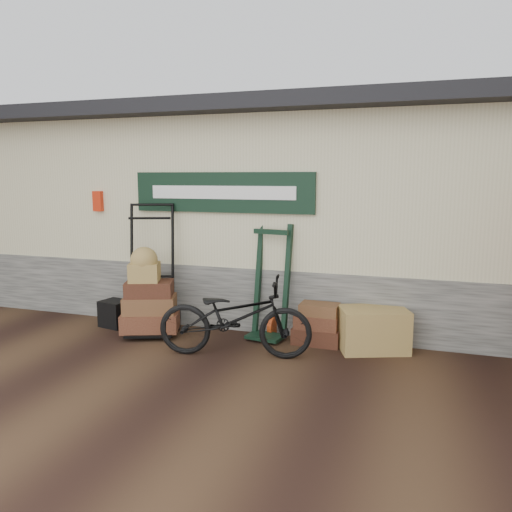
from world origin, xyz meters
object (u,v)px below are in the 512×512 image
at_px(black_trunk, 115,313).
at_px(porter_trolley, 151,268).
at_px(suitcase_stack, 317,323).
at_px(bicycle, 235,313).
at_px(wicker_hamper, 373,329).
at_px(green_barrow, 271,282).

bearing_deg(black_trunk, porter_trolley, -3.98).
relative_size(suitcase_stack, bicycle, 0.33).
xyz_separation_m(porter_trolley, wicker_hamper, (3.02, 0.17, -0.65)).
bearing_deg(bicycle, black_trunk, 62.80).
height_order(porter_trolley, wicker_hamper, porter_trolley).
bearing_deg(bicycle, green_barrow, -24.93).
relative_size(green_barrow, bicycle, 0.82).
bearing_deg(bicycle, porter_trolley, 57.70).
bearing_deg(bicycle, suitcase_stack, -59.09).
height_order(green_barrow, bicycle, green_barrow).
distance_m(suitcase_stack, wicker_hamper, 0.72).
distance_m(green_barrow, black_trunk, 2.38).
bearing_deg(suitcase_stack, wicker_hamper, -2.80).
bearing_deg(bicycle, wicker_hamper, -75.97).
distance_m(wicker_hamper, bicycle, 1.76).
xyz_separation_m(wicker_hamper, black_trunk, (-3.67, -0.13, -0.08)).
bearing_deg(black_trunk, suitcase_stack, 3.16).
distance_m(porter_trolley, suitcase_stack, 2.40).
height_order(suitcase_stack, black_trunk, suitcase_stack).
bearing_deg(porter_trolley, suitcase_stack, -15.33).
bearing_deg(wicker_hamper, black_trunk, -178.01).
height_order(porter_trolley, green_barrow, porter_trolley).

